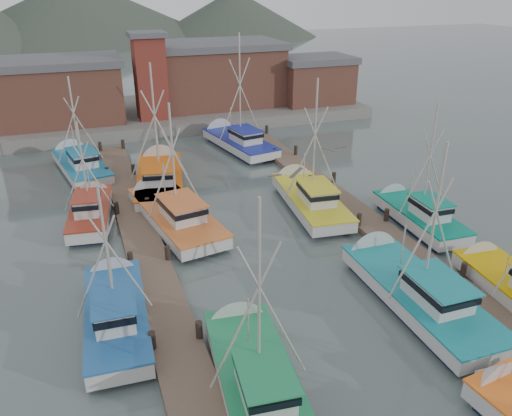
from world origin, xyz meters
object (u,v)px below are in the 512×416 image
object	(u,v)px
lookout_tower	(150,75)
boat_12	(160,177)
boat_4	(254,373)
boat_8	(172,213)

from	to	relation	value
lookout_tower	boat_12	xyz separation A→B (m)	(-2.27, -16.08, -4.87)
boat_4	boat_8	distance (m)	15.40
lookout_tower	boat_12	size ratio (longest dim) A/B	0.78
lookout_tower	boat_8	bearing A→B (deg)	-96.69
lookout_tower	boat_8	size ratio (longest dim) A/B	0.79
boat_4	boat_12	size ratio (longest dim) A/B	0.84
boat_12	lookout_tower	bearing A→B (deg)	92.62
boat_8	boat_12	world-z (taller)	boat_12
boat_12	boat_8	bearing A→B (deg)	-82.73
lookout_tower	boat_4	world-z (taller)	lookout_tower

